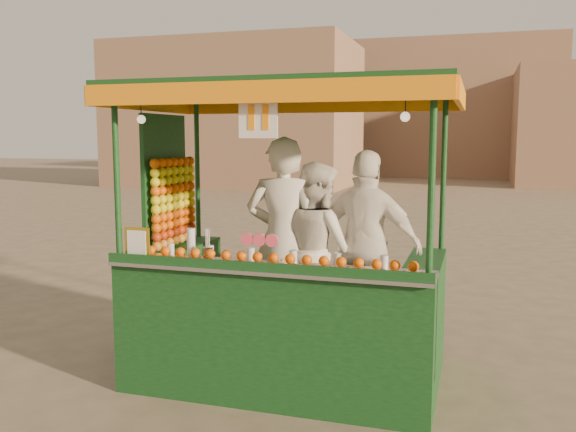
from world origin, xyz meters
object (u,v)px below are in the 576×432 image
(vendor_middle, at_px, (317,250))
(juice_cart, at_px, (278,288))
(vendor_left, at_px, (283,239))
(vendor_right, at_px, (367,246))

(vendor_middle, bearing_deg, juice_cart, 102.09)
(vendor_left, bearing_deg, vendor_right, -172.58)
(juice_cart, xyz_separation_m, vendor_right, (0.66, 0.45, 0.32))
(vendor_left, bearing_deg, juice_cart, 88.29)
(vendor_left, height_order, vendor_middle, vendor_left)
(vendor_left, bearing_deg, vendor_middle, -163.22)
(vendor_left, distance_m, vendor_middle, 0.32)
(vendor_right, bearing_deg, vendor_middle, 19.67)
(juice_cart, bearing_deg, vendor_middle, 57.55)
(juice_cart, height_order, vendor_right, juice_cart)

